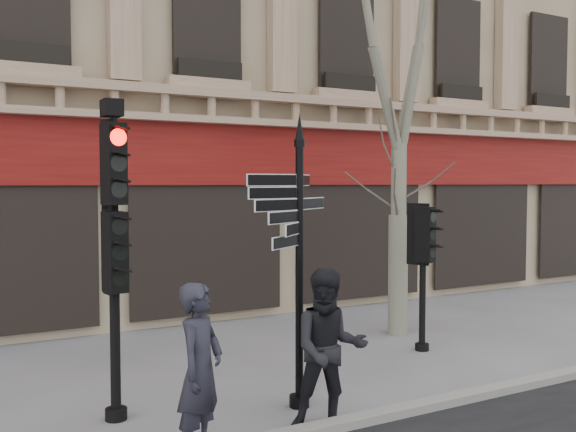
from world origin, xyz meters
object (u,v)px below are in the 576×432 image
pedestrian_b (329,349)px  traffic_signal_secondary (423,251)px  fingerpost (299,211)px  pedestrian_a (200,370)px  traffic_signal_main (113,219)px  plane_tree (400,6)px

pedestrian_b → traffic_signal_secondary: bearing=56.6°
fingerpost → pedestrian_a: size_ratio=2.04×
traffic_signal_main → traffic_signal_secondary: 5.73m
traffic_signal_secondary → pedestrian_a: size_ratio=1.34×
fingerpost → traffic_signal_main: size_ratio=0.97×
fingerpost → pedestrian_b: (-0.06, -0.82, -1.65)m
pedestrian_a → pedestrian_b: (1.67, 0.00, 0.02)m
traffic_signal_secondary → fingerpost: bearing=-176.1°
traffic_signal_main → traffic_signal_secondary: traffic_signal_main is taller
traffic_signal_main → pedestrian_a: bearing=-78.9°
traffic_signal_secondary → plane_tree: bearing=52.1°
traffic_signal_main → pedestrian_a: (0.54, -1.54, -1.59)m
pedestrian_a → pedestrian_b: 1.67m
fingerpost → traffic_signal_secondary: size_ratio=1.52×
traffic_signal_secondary → pedestrian_a: (-5.09, -2.25, -0.84)m
traffic_signal_main → fingerpost: bearing=-25.8°
traffic_signal_main → pedestrian_b: (2.21, -1.54, -1.57)m
traffic_signal_main → pedestrian_a: 2.28m
fingerpost → traffic_signal_secondary: (3.36, 1.43, -0.83)m
traffic_signal_main → plane_tree: (6.04, 1.91, 3.86)m
fingerpost → traffic_signal_secondary: 3.75m
traffic_signal_secondary → traffic_signal_main: bearing=168.1°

